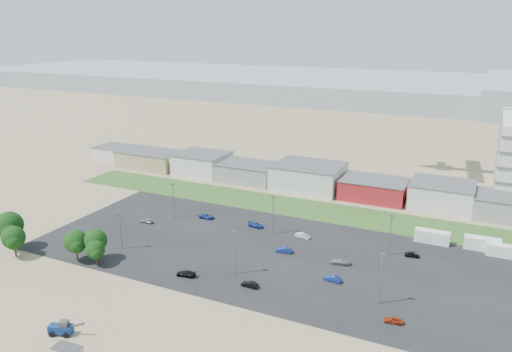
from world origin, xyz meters
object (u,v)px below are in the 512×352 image
Objects in this scene: parked_car_10 at (97,249)px; parked_car_8 at (412,255)px; parked_car_9 at (207,216)px; box_trailer_a at (432,237)px; parked_car_1 at (333,279)px; parked_car_3 at (186,274)px; parked_car_7 at (284,250)px; telehandler at (61,328)px; tree_far_left at (9,228)px; parked_car_5 at (147,221)px; parked_car_11 at (303,236)px; parked_car_2 at (394,320)px; parked_car_6 at (256,225)px; parked_car_13 at (250,284)px; parked_car_12 at (339,261)px.

parked_car_8 is at bearing -72.17° from parked_car_10.
parked_car_10 is at bearing 154.96° from parked_car_9.
parked_car_1 is (-16.60, -29.87, -0.93)m from box_trailer_a.
parked_car_3 is 1.08× the size of parked_car_7.
telehandler is at bearing -128.17° from box_trailer_a.
parked_car_5 is at bearing 55.01° from tree_far_left.
parked_car_10 is at bearing 106.48° from parked_car_8.
parked_car_11 reaches higher than parked_car_9.
parked_car_6 is at bearing -132.28° from parked_car_2.
parked_car_5 is at bearing -164.57° from box_trailer_a.
parked_car_7 is at bearing -70.64° from parked_car_10.
parked_car_6 is at bearing 38.26° from tree_far_left.
parked_car_13 is at bearing -94.76° from parked_car_10.
telehandler is 1.68× the size of parked_car_11.
parked_car_10 is 40.79m from parked_car_13.
parked_car_7 reaches higher than parked_car_1.
telehandler is at bearing -176.78° from parked_car_9.
parked_car_11 reaches higher than parked_car_12.
box_trailer_a is (54.11, 68.85, 0.20)m from telehandler.
parked_car_2 is 29.64m from parked_car_8.
parked_car_7 is (-29.38, 18.88, 0.07)m from parked_car_2.
telehandler is 1.55× the size of parked_car_9.
parked_car_3 is (8.11, 27.49, -0.74)m from telehandler.
parked_car_10 is (-28.09, -30.10, -0.09)m from parked_car_6.
parked_car_6 is at bearing 60.90° from telehandler.
parked_car_9 is at bearing -28.38° from parked_car_10.
parked_car_12 is 22.88m from parked_car_13.
tree_far_left reaches higher than parked_car_13.
parked_car_12 is (55.11, -1.34, 0.00)m from parked_car_5.
parked_car_10 is 50.93m from parked_car_11.
parked_car_12 is (-0.99, 8.46, -0.01)m from parked_car_1.
box_trailer_a is at bearing 144.41° from parked_car_13.
box_trailer_a is 60.32m from parked_car_9.
parked_car_5 is at bearing 115.92° from parked_car_6.
parked_car_3 is at bearing 119.08° from parked_car_8.
parked_car_10 is at bearing 126.72° from parked_car_11.
parked_car_9 is at bearing -124.29° from parked_car_2.
parked_car_1 is 1.00× the size of parked_car_11.
parked_car_7 is 18.41m from parked_car_13.
parked_car_12 is 1.17× the size of parked_car_13.
parked_car_5 is at bearing -136.00° from parked_car_3.
telehandler reaches higher than parked_car_3.
parked_car_10 is at bearing -1.80° from parked_car_5.
box_trailer_a is 2.15× the size of parked_car_1.
parked_car_8 is (-1.22, 29.61, -0.01)m from parked_car_2.
parked_car_3 is at bearing -98.24° from parked_car_10.
parked_car_7 is 0.94× the size of parked_car_9.
parked_car_3 is 14.68m from parked_car_13.
parked_car_5 is at bearing -98.21° from parked_car_12.
telehandler is 59.87m from parked_car_12.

